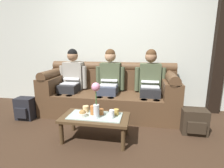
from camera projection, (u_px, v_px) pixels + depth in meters
The scene contains 17 objects.
ground_plane at pixel (92, 145), 2.27m from camera, with size 14.00×14.00×0.00m, color #382619.
back_wall_patterned at pixel (114, 37), 3.59m from camera, with size 6.00×0.12×2.90m, color silver.
timber_pillar at pixel (221, 36), 3.13m from camera, with size 0.20×0.20×2.90m, color black.
couch at pixel (109, 94), 3.31m from camera, with size 2.47×0.88×0.96m.
person_left at pixel (72, 78), 3.38m from camera, with size 0.56×0.67×1.22m.
person_middle at pixel (109, 79), 3.24m from camera, with size 0.56×0.67×1.22m.
person_right at pixel (150, 81), 3.11m from camera, with size 0.56×0.67×1.22m.
coffee_table at pixel (95, 119), 2.36m from camera, with size 0.92×0.49×0.35m.
flower_vase at pixel (96, 98), 2.21m from camera, with size 0.11×0.11×0.47m.
snack_bowl at pixel (83, 114), 2.32m from camera, with size 0.12×0.12×0.10m.
cup_near_left at pixel (101, 112), 2.37m from camera, with size 0.07×0.07×0.08m, color #B26633.
cup_near_right at pixel (112, 114), 2.26m from camera, with size 0.07×0.07×0.11m, color silver.
cup_far_center at pixel (93, 110), 2.37m from camera, with size 0.07×0.07×0.12m, color #B26633.
cup_far_left at pixel (86, 109), 2.46m from camera, with size 0.08×0.08×0.09m, color #DBB77A.
cup_far_right at pixel (116, 112), 2.36m from camera, with size 0.07×0.07×0.08m, color gold.
backpack_right at pixel (194, 121), 2.56m from camera, with size 0.36×0.30×0.37m.
backpack_left at pixel (25, 109), 3.05m from camera, with size 0.31×0.26×0.39m.
Camera 1 is at (0.62, -1.96, 1.28)m, focal length 27.70 mm.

